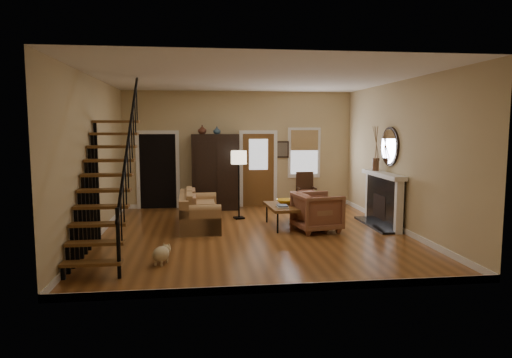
{
  "coord_description": "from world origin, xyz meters",
  "views": [
    {
      "loc": [
        -1.14,
        -9.53,
        2.29
      ],
      "look_at": [
        0.1,
        0.4,
        1.15
      ],
      "focal_mm": 32.0,
      "sensor_mm": 36.0,
      "label": 1
    }
  ],
  "objects": [
    {
      "name": "armchair_right",
      "position": [
        1.44,
        1.27,
        0.35
      ],
      "size": [
        0.91,
        0.9,
        0.71
      ],
      "primitive_type": "imported",
      "rotation": [
        0.0,
        0.0,
        1.36
      ],
      "color": "brown",
      "rests_on": "ground"
    },
    {
      "name": "fireplace",
      "position": [
        3.13,
        0.5,
        0.74
      ],
      "size": [
        0.33,
        1.95,
        2.3
      ],
      "color": "black",
      "rests_on": "ground"
    },
    {
      "name": "staircase",
      "position": [
        -2.78,
        -1.3,
        1.6
      ],
      "size": [
        0.94,
        2.8,
        3.2
      ],
      "primitive_type": null,
      "color": "brown",
      "rests_on": "ground"
    },
    {
      "name": "floor_lamp",
      "position": [
        -0.17,
        1.72,
        0.85
      ],
      "size": [
        0.47,
        0.47,
        1.71
      ],
      "primitive_type": null,
      "rotation": [
        0.0,
        0.0,
        0.22
      ],
      "color": "black",
      "rests_on": "ground"
    },
    {
      "name": "vase_b",
      "position": [
        -0.65,
        3.05,
        2.21
      ],
      "size": [
        0.2,
        0.2,
        0.21
      ],
      "primitive_type": "imported",
      "color": "#334C60",
      "rests_on": "armoire"
    },
    {
      "name": "coffee_table",
      "position": [
        0.8,
        0.63,
        0.25
      ],
      "size": [
        0.85,
        1.37,
        0.51
      ],
      "primitive_type": null,
      "rotation": [
        0.0,
        0.0,
        0.06
      ],
      "color": "brown",
      "rests_on": "ground"
    },
    {
      "name": "armoire",
      "position": [
        -0.7,
        3.15,
        1.05
      ],
      "size": [
        1.3,
        0.6,
        2.1
      ],
      "primitive_type": null,
      "color": "black",
      "rests_on": "ground"
    },
    {
      "name": "room",
      "position": [
        -0.41,
        1.76,
        1.51
      ],
      "size": [
        7.0,
        7.33,
        3.3
      ],
      "color": "brown",
      "rests_on": "ground"
    },
    {
      "name": "sofa",
      "position": [
        -1.16,
        0.89,
        0.38
      ],
      "size": [
        0.93,
        2.06,
        0.76
      ],
      "primitive_type": null,
      "rotation": [
        0.0,
        0.0,
        0.02
      ],
      "color": "#9C7347",
      "rests_on": "ground"
    },
    {
      "name": "dog",
      "position": [
        -1.8,
        -1.95,
        0.16
      ],
      "size": [
        0.39,
        0.49,
        0.31
      ],
      "primitive_type": null,
      "rotation": [
        0.0,
        0.0,
        -0.38
      ],
      "color": "beige",
      "rests_on": "ground"
    },
    {
      "name": "books",
      "position": [
        0.68,
        0.33,
        0.54
      ],
      "size": [
        0.24,
        0.33,
        0.06
      ],
      "primitive_type": null,
      "color": "beige",
      "rests_on": "coffee_table"
    },
    {
      "name": "bowl",
      "position": [
        0.85,
        0.78,
        0.56
      ],
      "size": [
        0.45,
        0.45,
        0.11
      ],
      "primitive_type": "imported",
      "color": "gold",
      "rests_on": "coffee_table"
    },
    {
      "name": "vase_a",
      "position": [
        -1.05,
        3.05,
        2.22
      ],
      "size": [
        0.24,
        0.24,
        0.25
      ],
      "primitive_type": "imported",
      "color": "#4C2619",
      "rests_on": "armoire"
    },
    {
      "name": "armchair_left",
      "position": [
        1.43,
        0.13,
        0.43
      ],
      "size": [
        1.09,
        1.07,
        0.86
      ],
      "primitive_type": "imported",
      "rotation": [
        0.0,
        0.0,
        1.75
      ],
      "color": "brown",
      "rests_on": "ground"
    },
    {
      "name": "side_chair",
      "position": [
        1.85,
        2.95,
        0.51
      ],
      "size": [
        0.54,
        0.54,
        1.02
      ],
      "primitive_type": null,
      "color": "#341E10",
      "rests_on": "ground"
    }
  ]
}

